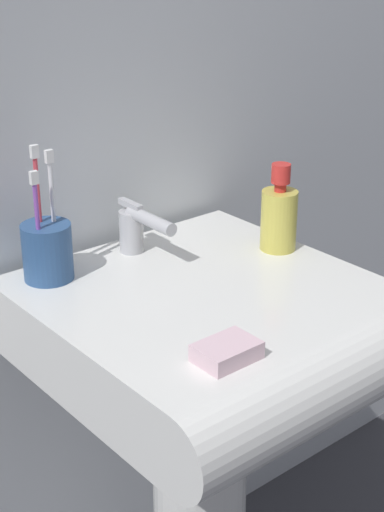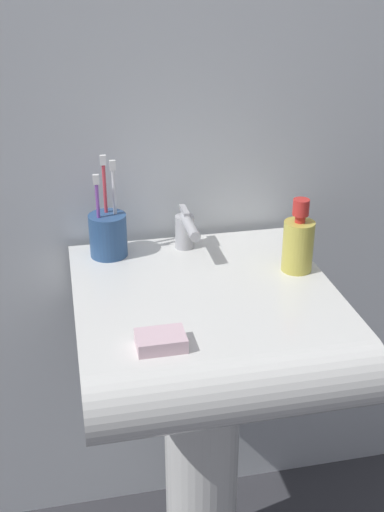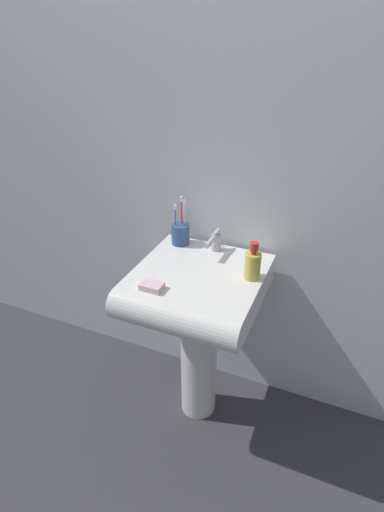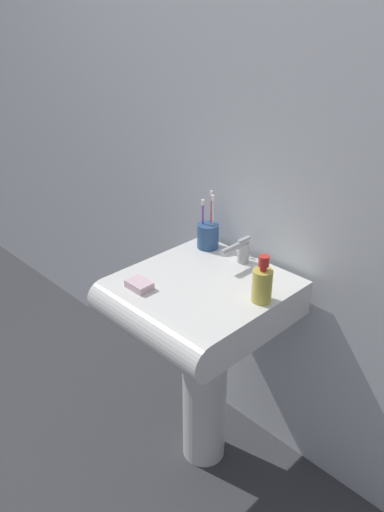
{
  "view_description": "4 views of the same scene",
  "coord_description": "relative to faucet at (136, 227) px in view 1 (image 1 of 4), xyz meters",
  "views": [
    {
      "loc": [
        -0.7,
        -0.83,
        1.3
      ],
      "look_at": [
        -0.01,
        0.0,
        0.83
      ],
      "focal_mm": 55.0,
      "sensor_mm": 36.0,
      "label": 1
    },
    {
      "loc": [
        -0.24,
        -1.05,
        1.37
      ],
      "look_at": [
        -0.02,
        0.01,
        0.84
      ],
      "focal_mm": 45.0,
      "sensor_mm": 36.0,
      "label": 2
    },
    {
      "loc": [
        0.49,
        -1.23,
        1.61
      ],
      "look_at": [
        -0.03,
        -0.01,
        0.84
      ],
      "focal_mm": 28.0,
      "sensor_mm": 36.0,
      "label": 3
    },
    {
      "loc": [
        0.96,
        -1.01,
        1.59
      ],
      "look_at": [
        -0.04,
        -0.03,
        0.86
      ],
      "focal_mm": 35.0,
      "sensor_mm": 36.0,
      "label": 4
    }
  ],
  "objects": [
    {
      "name": "sink_basin",
      "position": [
        0.0,
        -0.21,
        -0.11
      ],
      "size": [
        0.49,
        0.53,
        0.12
      ],
      "color": "white",
      "rests_on": "sink_pedestal"
    },
    {
      "name": "soap_bottle",
      "position": [
        0.2,
        -0.13,
        0.01
      ],
      "size": [
        0.06,
        0.06,
        0.15
      ],
      "color": "gold",
      "rests_on": "sink_basin"
    },
    {
      "name": "bar_soap",
      "position": [
        -0.11,
        -0.35,
        -0.04
      ],
      "size": [
        0.08,
        0.06,
        0.02
      ],
      "primitive_type": "cube",
      "color": "silver",
      "rests_on": "sink_basin"
    },
    {
      "name": "faucet",
      "position": [
        0.0,
        0.0,
        0.0
      ],
      "size": [
        0.04,
        0.14,
        0.09
      ],
      "color": "#B7B7BC",
      "rests_on": "sink_basin"
    },
    {
      "name": "toothbrush_cup",
      "position": [
        -0.16,
        0.01,
        0.0
      ],
      "size": [
        0.08,
        0.08,
        0.21
      ],
      "color": "#2D5184",
      "rests_on": "sink_basin"
    }
  ]
}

